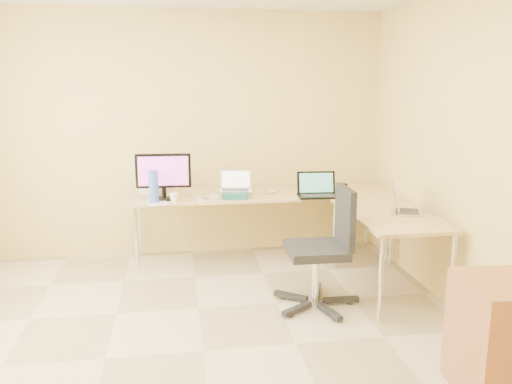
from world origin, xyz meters
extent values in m
plane|color=beige|center=(0.00, 0.00, 0.00)|extent=(4.50, 4.50, 0.00)
plane|color=#E5D067|center=(0.00, 2.25, 1.30)|extent=(4.50, 0.00, 4.50)
plane|color=#E5D067|center=(0.00, -2.25, 1.30)|extent=(4.50, 0.00, 4.50)
plane|color=#E5D067|center=(2.10, 0.00, 1.30)|extent=(0.00, 4.50, 4.50)
cube|color=tan|center=(0.72, 1.85, 0.36)|extent=(2.65, 0.70, 0.73)
cube|color=tan|center=(1.70, 0.85, 0.36)|extent=(0.70, 1.30, 0.73)
cube|color=black|center=(-0.27, 1.68, 0.96)|extent=(0.54, 0.19, 0.46)
cube|color=#1A564D|center=(0.43, 1.71, 0.76)|extent=(0.28, 0.36, 0.06)
cube|color=#B9B9B9|center=(0.43, 1.70, 0.89)|extent=(0.35, 0.29, 0.20)
cube|color=black|center=(1.25, 1.57, 0.85)|extent=(0.41, 0.31, 0.25)
cube|color=beige|center=(0.26, 1.71, 0.74)|extent=(0.45, 0.27, 0.02)
ellipsoid|color=silver|center=(0.83, 1.79, 0.75)|extent=(0.09, 0.06, 0.03)
imported|color=white|center=(-0.17, 1.55, 0.77)|extent=(0.12, 0.12, 0.09)
cylinder|color=silver|center=(0.10, 1.62, 0.75)|extent=(0.14, 0.14, 0.03)
cylinder|color=#4363C0|center=(-0.36, 1.55, 0.89)|extent=(0.09, 0.09, 0.31)
cube|color=silver|center=(-0.34, 1.55, 0.73)|extent=(0.23, 0.30, 0.01)
cube|color=white|center=(-0.40, 2.00, 0.77)|extent=(0.26, 0.23, 0.08)
cylinder|color=white|center=(-0.40, 2.05, 0.88)|extent=(0.28, 0.28, 0.30)
cylinder|color=black|center=(1.54, 1.62, 0.79)|extent=(0.09, 0.09, 0.11)
cube|color=#A6A6A6|center=(1.85, 0.80, 0.84)|extent=(0.41, 0.37, 0.22)
cube|color=black|center=(0.98, 0.62, 0.50)|extent=(0.63, 0.63, 1.03)
cube|color=#A26324|center=(1.71, -0.79, 0.36)|extent=(0.46, 0.56, 0.73)
camera|label=1|loc=(-0.15, -3.39, 1.87)|focal=36.71mm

